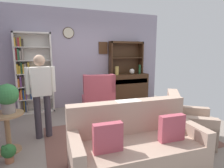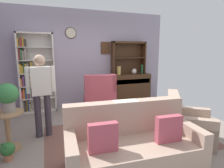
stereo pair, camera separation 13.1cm
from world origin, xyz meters
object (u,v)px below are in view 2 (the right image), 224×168
at_px(sideboard, 129,87).
at_px(plant_stand, 7,127).
at_px(vase_round, 134,71).
at_px(armchair_floral, 186,126).
at_px(couch_floral, 132,147).
at_px(bottle_wine, 142,69).
at_px(wingback_chair, 100,99).
at_px(vase_tall, 119,71).
at_px(potted_plant_large, 7,95).
at_px(book_stack, 111,115).
at_px(potted_plant_small, 7,150).
at_px(bookshelf, 34,73).
at_px(sideboard_hutch, 128,53).
at_px(person_reading, 41,90).
at_px(coffee_table, 113,122).

relative_size(sideboard, plant_stand, 2.01).
relative_size(vase_round, armchair_floral, 0.16).
xyz_separation_m(vase_round, couch_floral, (-1.55, -3.01, -0.69)).
relative_size(bottle_wine, couch_floral, 0.16).
bearing_deg(wingback_chair, sideboard, 29.97).
bearing_deg(vase_tall, plant_stand, -145.96).
relative_size(armchair_floral, potted_plant_large, 2.28).
bearing_deg(book_stack, potted_plant_small, -175.55).
bearing_deg(armchair_floral, vase_tall, 95.47).
bearing_deg(couch_floral, wingback_chair, 84.36).
distance_m(bookshelf, sideboard, 2.82).
distance_m(bookshelf, sideboard_hutch, 2.81).
bearing_deg(vase_tall, person_reading, -145.22).
relative_size(sideboard_hutch, vase_round, 6.47).
height_order(sideboard_hutch, plant_stand, sideboard_hutch).
relative_size(bookshelf, vase_round, 12.35).
distance_m(potted_plant_large, coffee_table, 1.82).
bearing_deg(bookshelf, coffee_table, -58.78).
xyz_separation_m(wingback_chair, person_reading, (-1.39, -0.91, 0.52)).
distance_m(sideboard, coffee_table, 2.61).
distance_m(potted_plant_large, potted_plant_small, 0.85).
xyz_separation_m(vase_tall, bottle_wine, (0.78, -0.01, 0.02)).
bearing_deg(person_reading, book_stack, -25.71).
height_order(bottle_wine, person_reading, person_reading).
height_order(sideboard, armchair_floral, sideboard).
height_order(wingback_chair, coffee_table, wingback_chair).
relative_size(bottle_wine, coffee_table, 0.36).
xyz_separation_m(plant_stand, potted_plant_large, (0.04, 0.03, 0.52)).
height_order(bookshelf, vase_tall, bookshelf).
bearing_deg(potted_plant_large, sideboard, 31.57).
height_order(potted_plant_small, book_stack, book_stack).
distance_m(sideboard_hutch, couch_floral, 3.71).
bearing_deg(book_stack, vase_tall, 64.03).
distance_m(sideboard_hutch, plant_stand, 3.90).
bearing_deg(armchair_floral, vase_round, 84.18).
xyz_separation_m(sideboard_hutch, person_reading, (-2.57, -1.70, -0.65)).
height_order(vase_round, potted_plant_small, vase_round).
xyz_separation_m(bottle_wine, couch_floral, (-1.81, -2.99, -0.75)).
distance_m(vase_round, armchair_floral, 2.75).
relative_size(couch_floral, potted_plant_small, 6.54).
bearing_deg(couch_floral, person_reading, 127.66).
height_order(sideboard_hutch, bottle_wine, sideboard_hutch).
height_order(vase_tall, person_reading, person_reading).
distance_m(bottle_wine, potted_plant_large, 3.92).
relative_size(armchair_floral, book_stack, 5.56).
distance_m(vase_round, wingback_chair, 1.57).
height_order(vase_tall, potted_plant_large, vase_tall).
relative_size(sideboard_hutch, coffee_table, 1.38).
xyz_separation_m(bookshelf, sideboard_hutch, (2.77, 0.03, 0.52)).
bearing_deg(sideboard, vase_tall, -168.37).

